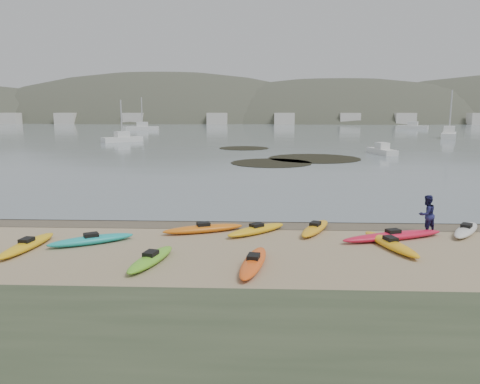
{
  "coord_description": "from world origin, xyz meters",
  "views": [
    {
      "loc": [
        0.94,
        -22.12,
        5.45
      ],
      "look_at": [
        0.0,
        0.0,
        1.5
      ],
      "focal_mm": 35.0,
      "sensor_mm": 36.0,
      "label": 1
    }
  ],
  "objects": [
    {
      "name": "far_town",
      "position": [
        6.0,
        145.0,
        2.0
      ],
      "size": [
        199.0,
        5.0,
        4.0
      ],
      "color": "beige",
      "rests_on": "ground"
    },
    {
      "name": "kelp_mats",
      "position": [
        3.68,
        31.08,
        0.03
      ],
      "size": [
        16.76,
        25.36,
        0.04
      ],
      "color": "black",
      "rests_on": "water"
    },
    {
      "name": "wet_sand",
      "position": [
        0.0,
        -0.3,
        0.0
      ],
      "size": [
        60.0,
        60.0,
        0.0
      ],
      "primitive_type": "plane",
      "color": "brown",
      "rests_on": "ground"
    },
    {
      "name": "ground",
      "position": [
        0.0,
        0.0,
        0.0
      ],
      "size": [
        600.0,
        600.0,
        0.0
      ],
      "primitive_type": "plane",
      "color": "tan",
      "rests_on": "ground"
    },
    {
      "name": "moored_boats",
      "position": [
        11.33,
        79.37,
        0.55
      ],
      "size": [
        79.38,
        77.7,
        1.21
      ],
      "color": "silver",
      "rests_on": "ground"
    },
    {
      "name": "person_east",
      "position": [
        8.29,
        -1.76,
        0.87
      ],
      "size": [
        1.05,
        0.97,
        1.74
      ],
      "primitive_type": "imported",
      "rotation": [
        0.0,
        0.0,
        3.62
      ],
      "color": "#1B1C50",
      "rests_on": "ground"
    },
    {
      "name": "kayaks",
      "position": [
        0.06,
        -3.71,
        0.17
      ],
      "size": [
        23.18,
        8.25,
        0.34
      ],
      "color": "#1BA7A6",
      "rests_on": "ground"
    },
    {
      "name": "water",
      "position": [
        0.0,
        300.0,
        0.01
      ],
      "size": [
        1200.0,
        1200.0,
        0.0
      ],
      "primitive_type": "plane",
      "color": "slate",
      "rests_on": "ground"
    },
    {
      "name": "far_hills",
      "position": [
        39.38,
        193.97,
        -15.93
      ],
      "size": [
        550.0,
        135.0,
        80.0
      ],
      "color": "#384235",
      "rests_on": "ground"
    }
  ]
}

